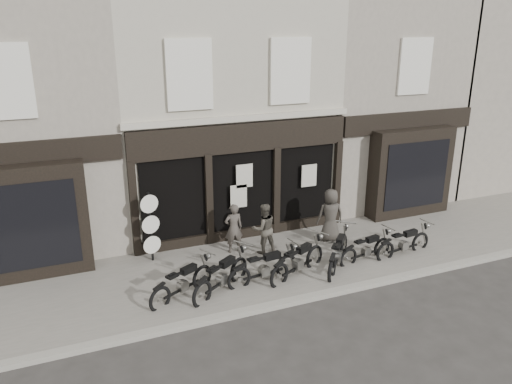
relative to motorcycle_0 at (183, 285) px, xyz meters
name	(u,v)px	position (x,y,z in m)	size (l,w,h in m)	color
ground_plane	(281,280)	(2.78, -0.04, -0.41)	(90.00, 90.00, 0.00)	#2D2B28
pavement	(268,264)	(2.78, 0.86, -0.35)	(30.00, 4.20, 0.12)	#67635B
kerb	(302,299)	(2.78, -1.29, -0.34)	(30.00, 0.25, 0.13)	gray
central_building	(212,103)	(2.78, 5.91, 3.67)	(7.30, 6.22, 8.34)	#AAA492
neighbour_left	(18,117)	(-3.57, 5.86, 3.63)	(5.60, 6.73, 8.34)	gray
neighbour_right	(364,96)	(9.13, 5.86, 3.63)	(5.60, 6.73, 8.34)	gray
filler_right	(511,85)	(17.28, 5.96, 3.69)	(11.00, 6.00, 8.20)	gray
motorcycle_0	(183,285)	(0.00, 0.00, 0.00)	(1.95, 1.27, 1.02)	black
motorcycle_1	(222,279)	(1.02, -0.11, 0.03)	(2.02, 1.53, 1.10)	black
motorcycle_2	(264,270)	(2.26, -0.07, 0.01)	(2.20, 0.63, 1.06)	black
motorcycle_3	(298,263)	(3.28, -0.09, 0.03)	(2.14, 1.25, 1.10)	black
motorcycle_4	(338,255)	(4.58, -0.07, 0.04)	(1.79, 1.88, 1.12)	black
motorcycle_5	(366,251)	(5.58, -0.02, -0.03)	(1.99, 0.65, 0.96)	black
motorcycle_6	(404,245)	(6.84, -0.15, -0.01)	(2.10, 0.58, 1.01)	black
man_left	(234,228)	(2.10, 1.94, 0.49)	(0.57, 0.37, 1.55)	#423B36
man_centre	(264,228)	(2.93, 1.56, 0.50)	(0.77, 0.60, 1.58)	#444037
man_right	(330,215)	(5.26, 1.58, 0.58)	(0.85, 0.55, 1.73)	#36322D
advert_sign_post	(151,230)	(-0.33, 2.27, 0.69)	(0.54, 0.35, 2.26)	black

